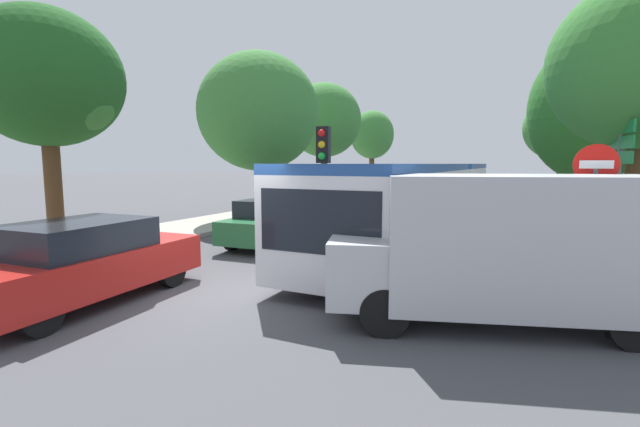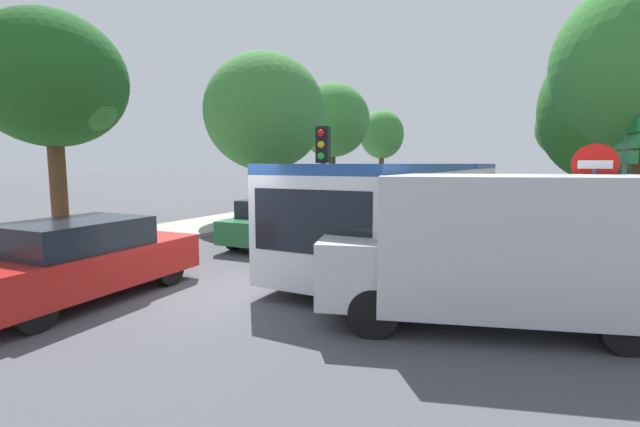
% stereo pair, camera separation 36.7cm
% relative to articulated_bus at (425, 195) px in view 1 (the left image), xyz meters
% --- Properties ---
extents(ground_plane, '(200.00, 200.00, 0.00)m').
position_rel_articulated_bus_xyz_m(ground_plane, '(-1.95, -8.13, -1.43)').
color(ground_plane, '#47474C').
extents(kerb_strip_left, '(3.20, 43.53, 0.14)m').
position_rel_articulated_bus_xyz_m(kerb_strip_left, '(-8.36, 8.63, -1.36)').
color(kerb_strip_left, '#9E998E').
rests_on(kerb_strip_left, ground).
extents(articulated_bus, '(2.71, 16.75, 2.48)m').
position_rel_articulated_bus_xyz_m(articulated_bus, '(0.00, 0.00, 0.00)').
color(articulated_bus, silver).
rests_on(articulated_bus, ground).
extents(city_bus_rear, '(2.85, 11.34, 2.43)m').
position_rel_articulated_bus_xyz_m(city_bus_rear, '(-3.87, 25.40, -0.03)').
color(city_bus_rear, red).
rests_on(city_bus_rear, ground).
extents(queued_car_red, '(2.02, 4.34, 1.48)m').
position_rel_articulated_bus_xyz_m(queued_car_red, '(-4.10, -9.64, -0.68)').
color(queued_car_red, '#B21E19').
rests_on(queued_car_red, ground).
extents(queued_car_green, '(1.92, 4.14, 1.41)m').
position_rel_articulated_bus_xyz_m(queued_car_green, '(-3.86, -3.40, -0.72)').
color(queued_car_green, '#236638').
rests_on(queued_car_green, ground).
extents(queued_car_silver, '(1.88, 4.05, 1.38)m').
position_rel_articulated_bus_xyz_m(queued_car_silver, '(-4.11, 2.28, -0.73)').
color(queued_car_silver, '#B7BABF').
rests_on(queued_car_silver, ground).
extents(queued_car_black, '(1.84, 3.97, 1.35)m').
position_rel_articulated_bus_xyz_m(queued_car_black, '(-3.94, 7.38, -0.75)').
color(queued_car_black, black).
rests_on(queued_car_black, ground).
extents(queued_car_blue, '(1.97, 4.24, 1.45)m').
position_rel_articulated_bus_xyz_m(queued_car_blue, '(-3.83, 13.12, -0.70)').
color(queued_car_blue, '#284799').
rests_on(queued_car_blue, ground).
extents(white_van, '(5.35, 3.34, 2.31)m').
position_rel_articulated_bus_xyz_m(white_van, '(2.76, -7.47, -0.19)').
color(white_van, '#B7BABF').
rests_on(white_van, ground).
extents(traffic_light, '(0.35, 0.38, 3.40)m').
position_rel_articulated_bus_xyz_m(traffic_light, '(-1.56, -4.87, 1.07)').
color(traffic_light, '#56595E').
rests_on(traffic_light, ground).
extents(no_entry_sign, '(0.70, 0.08, 2.82)m').
position_rel_articulated_bus_xyz_m(no_entry_sign, '(4.08, -5.92, 0.44)').
color(no_entry_sign, '#56595E').
rests_on(no_entry_sign, ground).
extents(direction_sign_post, '(0.27, 1.39, 3.60)m').
position_rel_articulated_bus_xyz_m(direction_sign_post, '(4.96, -2.73, 1.14)').
color(direction_sign_post, '#56595E').
rests_on(direction_sign_post, ground).
extents(tree_left_near, '(3.55, 3.55, 6.17)m').
position_rel_articulated_bus_xyz_m(tree_left_near, '(-7.43, -7.82, 2.99)').
color(tree_left_near, '#51381E').
rests_on(tree_left_near, ground).
extents(tree_left_mid, '(5.14, 5.14, 7.17)m').
position_rel_articulated_bus_xyz_m(tree_left_mid, '(-7.32, 1.09, 3.23)').
color(tree_left_mid, '#51381E').
rests_on(tree_left_mid, ground).
extents(tree_left_far, '(4.44, 4.44, 7.27)m').
position_rel_articulated_bus_xyz_m(tree_left_far, '(-7.91, 9.11, 3.52)').
color(tree_left_far, '#51381E').
rests_on(tree_left_far, ground).
extents(tree_left_distant, '(3.25, 3.25, 6.44)m').
position_rel_articulated_bus_xyz_m(tree_left_distant, '(-7.28, 16.52, 3.10)').
color(tree_left_distant, '#51381E').
rests_on(tree_left_distant, ground).
extents(tree_right_mid, '(5.07, 5.07, 7.78)m').
position_rel_articulated_bus_xyz_m(tree_right_mid, '(5.55, 6.72, 3.31)').
color(tree_right_mid, '#51381E').
rests_on(tree_right_mid, ground).
extents(tree_right_far, '(4.57, 4.57, 6.92)m').
position_rel_articulated_bus_xyz_m(tree_right_far, '(5.15, 17.05, 3.37)').
color(tree_right_far, '#51381E').
rests_on(tree_right_far, ground).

